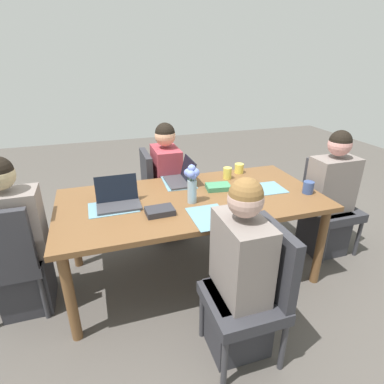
{
  "coord_description": "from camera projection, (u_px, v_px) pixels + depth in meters",
  "views": [
    {
      "loc": [
        -0.69,
        -2.14,
        1.78
      ],
      "look_at": [
        0.0,
        0.0,
        0.79
      ],
      "focal_mm": 29.13,
      "sensor_mm": 36.0,
      "label": 1
    }
  ],
  "objects": [
    {
      "name": "placemat_head_right_left_near",
      "position": [
        263.0,
        189.0,
        2.64
      ],
      "size": [
        0.37,
        0.27,
        0.0
      ],
      "primitive_type": "cube",
      "rotation": [
        0.0,
        0.0,
        3.1
      ],
      "color": "slate",
      "rests_on": "dining_table"
    },
    {
      "name": "person_far_right_near",
      "position": [
        167.0,
        188.0,
        3.2
      ],
      "size": [
        0.36,
        0.4,
        1.19
      ],
      "color": "#2D2D33",
      "rests_on": "ground_plane"
    },
    {
      "name": "person_near_left_mid",
      "position": [
        239.0,
        281.0,
        1.89
      ],
      "size": [
        0.36,
        0.4,
        1.19
      ],
      "color": "#2D2D33",
      "rests_on": "ground_plane"
    },
    {
      "name": "placemat_head_left_left_far",
      "position": [
        113.0,
        207.0,
        2.32
      ],
      "size": [
        0.36,
        0.26,
        0.0
      ],
      "primitive_type": "cube",
      "rotation": [
        0.0,
        0.0,
        0.01
      ],
      "color": "slate",
      "rests_on": "dining_table"
    },
    {
      "name": "book_blue_cover",
      "position": [
        160.0,
        211.0,
        2.22
      ],
      "size": [
        0.21,
        0.15,
        0.04
      ],
      "primitive_type": "cube",
      "rotation": [
        0.0,
        0.0,
        0.04
      ],
      "color": "#28282D",
      "rests_on": "dining_table"
    },
    {
      "name": "coffee_mug_near_left",
      "position": [
        227.0,
        173.0,
        2.85
      ],
      "size": [
        0.08,
        0.08,
        0.1
      ],
      "primitive_type": "cylinder",
      "color": "#DBC64C",
      "rests_on": "dining_table"
    },
    {
      "name": "chair_near_left_mid",
      "position": [
        255.0,
        288.0,
        1.87
      ],
      "size": [
        0.44,
        0.44,
        0.9
      ],
      "color": "#2D2D33",
      "rests_on": "ground_plane"
    },
    {
      "name": "chair_head_left_left_far",
      "position": [
        7.0,
        257.0,
        2.15
      ],
      "size": [
        0.44,
        0.44,
        0.9
      ],
      "color": "#2D2D33",
      "rests_on": "ground_plane"
    },
    {
      "name": "laptop_far_right_near",
      "position": [
        182.0,
        178.0,
        2.76
      ],
      "size": [
        0.22,
        0.32,
        0.21
      ],
      "color": "#38383D",
      "rests_on": "dining_table"
    },
    {
      "name": "chair_head_right_left_near",
      "position": [
        328.0,
        200.0,
        3.0
      ],
      "size": [
        0.44,
        0.44,
        0.9
      ],
      "color": "#2D2D33",
      "rests_on": "ground_plane"
    },
    {
      "name": "person_head_left_left_far",
      "position": [
        18.0,
        246.0,
        2.22
      ],
      "size": [
        0.4,
        0.36,
        1.19
      ],
      "color": "#2D2D33",
      "rests_on": "ground_plane"
    },
    {
      "name": "placemat_far_right_near",
      "position": [
        179.0,
        182.0,
        2.78
      ],
      "size": [
        0.28,
        0.37,
        0.0
      ],
      "primitive_type": "cube",
      "rotation": [
        0.0,
        0.0,
        -1.61
      ],
      "color": "slate",
      "rests_on": "dining_table"
    },
    {
      "name": "flower_vase",
      "position": [
        192.0,
        181.0,
        2.34
      ],
      "size": [
        0.12,
        0.1,
        0.3
      ],
      "color": "#8EA8B7",
      "rests_on": "dining_table"
    },
    {
      "name": "ground_plane",
      "position": [
        192.0,
        272.0,
        2.78
      ],
      "size": [
        10.0,
        10.0,
        0.0
      ],
      "primitive_type": "plane",
      "color": "#4C4742"
    },
    {
      "name": "coffee_mug_near_right",
      "position": [
        308.0,
        187.0,
        2.55
      ],
      "size": [
        0.09,
        0.09,
        0.1
      ],
      "primitive_type": "cylinder",
      "color": "#33477A",
      "rests_on": "dining_table"
    },
    {
      "name": "chair_far_right_near",
      "position": [
        159.0,
        189.0,
        3.24
      ],
      "size": [
        0.44,
        0.44,
        0.9
      ],
      "color": "#2D2D33",
      "rests_on": "ground_plane"
    },
    {
      "name": "phone_black",
      "position": [
        115.0,
        189.0,
        2.63
      ],
      "size": [
        0.11,
        0.16,
        0.01
      ],
      "primitive_type": "cube",
      "rotation": [
        0.0,
        0.0,
        1.88
      ],
      "color": "black",
      "rests_on": "dining_table"
    },
    {
      "name": "person_head_right_left_near",
      "position": [
        329.0,
        201.0,
        2.91
      ],
      "size": [
        0.4,
        0.36,
        1.19
      ],
      "color": "#2D2D33",
      "rests_on": "ground_plane"
    },
    {
      "name": "book_red_cover",
      "position": [
        218.0,
        187.0,
        2.63
      ],
      "size": [
        0.22,
        0.16,
        0.04
      ],
      "primitive_type": "cube",
      "rotation": [
        0.0,
        0.0,
        -0.13
      ],
      "color": "#3D7F56",
      "rests_on": "dining_table"
    },
    {
      "name": "dining_table",
      "position": [
        192.0,
        206.0,
        2.51
      ],
      "size": [
        2.08,
        1.01,
        0.74
      ],
      "color": "brown",
      "rests_on": "ground_plane"
    },
    {
      "name": "laptop_head_left_left_far",
      "position": [
        118.0,
        200.0,
        2.34
      ],
      "size": [
        0.32,
        0.22,
        0.21
      ],
      "color": "#38383D",
      "rests_on": "dining_table"
    },
    {
      "name": "coffee_mug_centre_left",
      "position": [
        239.0,
        168.0,
        2.99
      ],
      "size": [
        0.09,
        0.09,
        0.09
      ],
      "primitive_type": "cylinder",
      "color": "#DBC64C",
      "rests_on": "dining_table"
    },
    {
      "name": "placemat_near_left_mid",
      "position": [
        210.0,
        217.0,
        2.19
      ],
      "size": [
        0.26,
        0.36,
        0.0
      ],
      "primitive_type": "cube",
      "rotation": [
        0.0,
        0.0,
        1.57
      ],
      "color": "slate",
      "rests_on": "dining_table"
    }
  ]
}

